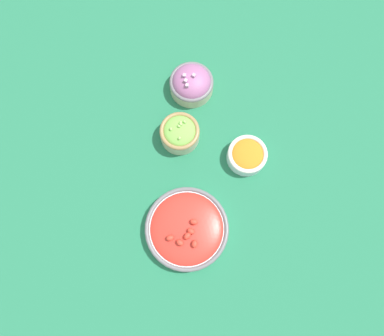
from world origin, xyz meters
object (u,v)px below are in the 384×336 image
bowl_cherry_tomatoes (187,229)px  bowl_lettuce (180,133)px  bowl_red_onion (191,83)px  bowl_carrots (247,155)px

bowl_cherry_tomatoes → bowl_lettuce: bearing=33.1°
bowl_cherry_tomatoes → bowl_red_onion: bowl_red_onion is taller
bowl_cherry_tomatoes → bowl_carrots: bearing=-10.8°
bowl_lettuce → bowl_carrots: (0.04, -0.19, -0.01)m
bowl_red_onion → bowl_carrots: bowl_red_onion is taller
bowl_cherry_tomatoes → bowl_red_onion: bearing=27.0°
bowl_cherry_tomatoes → bowl_lettuce: 0.27m
bowl_red_onion → bowl_lettuce: bearing=-163.5°
bowl_carrots → bowl_lettuce: bearing=100.4°
bowl_lettuce → bowl_carrots: bowl_lettuce is taller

